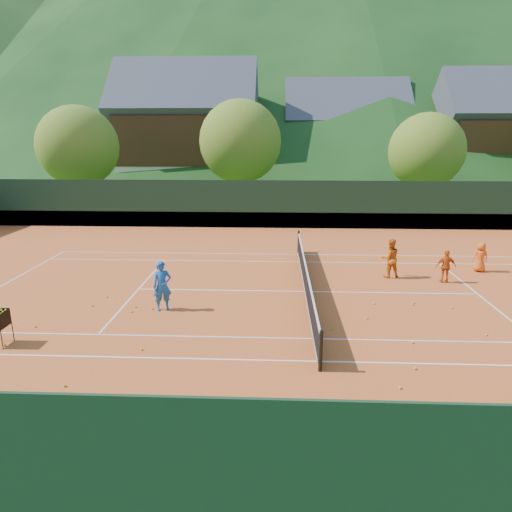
{
  "coord_description": "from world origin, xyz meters",
  "views": [
    {
      "loc": [
        -1.15,
        -16.37,
        5.8
      ],
      "look_at": [
        -1.88,
        0.0,
        1.39
      ],
      "focal_mm": 32.0,
      "sensor_mm": 36.0,
      "label": 1
    }
  ],
  "objects_px": {
    "student_b": "(446,266)",
    "chalet_left": "(188,135)",
    "tennis_net": "(306,279)",
    "chalet_right": "(496,139)",
    "coach": "(162,286)",
    "student_a": "(390,258)",
    "chalet_mid": "(344,141)",
    "student_c": "(481,257)"
  },
  "relations": [
    {
      "from": "student_b",
      "to": "student_a",
      "type": "bearing_deg",
      "value": -15.64
    },
    {
      "from": "chalet_left",
      "to": "student_b",
      "type": "bearing_deg",
      "value": -61.36
    },
    {
      "from": "student_b",
      "to": "chalet_right",
      "type": "bearing_deg",
      "value": -115.81
    },
    {
      "from": "student_b",
      "to": "chalet_mid",
      "type": "height_order",
      "value": "chalet_mid"
    },
    {
      "from": "chalet_mid",
      "to": "chalet_right",
      "type": "bearing_deg",
      "value": -15.95
    },
    {
      "from": "chalet_right",
      "to": "student_c",
      "type": "bearing_deg",
      "value": -114.5
    },
    {
      "from": "chalet_right",
      "to": "tennis_net",
      "type": "bearing_deg",
      "value": -123.69
    },
    {
      "from": "student_b",
      "to": "chalet_right",
      "type": "height_order",
      "value": "chalet_right"
    },
    {
      "from": "coach",
      "to": "chalet_left",
      "type": "distance_m",
      "value": 32.81
    },
    {
      "from": "chalet_left",
      "to": "chalet_right",
      "type": "relative_size",
      "value": 1.16
    },
    {
      "from": "coach",
      "to": "tennis_net",
      "type": "distance_m",
      "value": 5.36
    },
    {
      "from": "chalet_right",
      "to": "chalet_mid",
      "type": "bearing_deg",
      "value": 164.05
    },
    {
      "from": "student_c",
      "to": "chalet_right",
      "type": "distance_m",
      "value": 30.09
    },
    {
      "from": "student_b",
      "to": "chalet_left",
      "type": "relative_size",
      "value": 0.1
    },
    {
      "from": "coach",
      "to": "chalet_right",
      "type": "relative_size",
      "value": 0.14
    },
    {
      "from": "coach",
      "to": "chalet_mid",
      "type": "bearing_deg",
      "value": 51.34
    },
    {
      "from": "tennis_net",
      "to": "chalet_right",
      "type": "bearing_deg",
      "value": 56.31
    },
    {
      "from": "chalet_left",
      "to": "chalet_mid",
      "type": "height_order",
      "value": "chalet_left"
    },
    {
      "from": "chalet_left",
      "to": "tennis_net",
      "type": "bearing_deg",
      "value": -71.57
    },
    {
      "from": "coach",
      "to": "student_b",
      "type": "relative_size",
      "value": 1.28
    },
    {
      "from": "student_a",
      "to": "chalet_right",
      "type": "distance_m",
      "value": 32.79
    },
    {
      "from": "chalet_right",
      "to": "student_b",
      "type": "bearing_deg",
      "value": -116.62
    },
    {
      "from": "student_b",
      "to": "tennis_net",
      "type": "relative_size",
      "value": 0.11
    },
    {
      "from": "chalet_left",
      "to": "chalet_right",
      "type": "distance_m",
      "value": 30.0
    },
    {
      "from": "student_b",
      "to": "chalet_mid",
      "type": "xyz_separation_m",
      "value": [
        0.36,
        32.64,
        4.3
      ]
    },
    {
      "from": "coach",
      "to": "chalet_right",
      "type": "bearing_deg",
      "value": 30.33
    },
    {
      "from": "coach",
      "to": "student_c",
      "type": "bearing_deg",
      "value": -0.15
    },
    {
      "from": "chalet_left",
      "to": "coach",
      "type": "bearing_deg",
      "value": -81.02
    },
    {
      "from": "student_b",
      "to": "chalet_left",
      "type": "xyz_separation_m",
      "value": [
        -15.64,
        28.64,
        4.96
      ]
    },
    {
      "from": "student_c",
      "to": "chalet_left",
      "type": "xyz_separation_m",
      "value": [
        -17.67,
        27.06,
        4.98
      ]
    },
    {
      "from": "student_c",
      "to": "chalet_left",
      "type": "distance_m",
      "value": 32.7
    },
    {
      "from": "student_a",
      "to": "chalet_mid",
      "type": "height_order",
      "value": "chalet_mid"
    },
    {
      "from": "student_c",
      "to": "coach",
      "type": "bearing_deg",
      "value": 19.95
    },
    {
      "from": "chalet_mid",
      "to": "student_a",
      "type": "bearing_deg",
      "value": -94.34
    },
    {
      "from": "student_b",
      "to": "chalet_left",
      "type": "bearing_deg",
      "value": -60.54
    },
    {
      "from": "coach",
      "to": "student_c",
      "type": "distance_m",
      "value": 13.56
    },
    {
      "from": "chalet_left",
      "to": "student_c",
      "type": "bearing_deg",
      "value": -56.86
    },
    {
      "from": "chalet_mid",
      "to": "coach",
      "type": "bearing_deg",
      "value": -106.87
    },
    {
      "from": "student_b",
      "to": "student_c",
      "type": "height_order",
      "value": "student_b"
    },
    {
      "from": "chalet_left",
      "to": "chalet_right",
      "type": "height_order",
      "value": "chalet_left"
    },
    {
      "from": "student_a",
      "to": "student_b",
      "type": "xyz_separation_m",
      "value": [
        2.08,
        -0.61,
        -0.15
      ]
    },
    {
      "from": "student_a",
      "to": "tennis_net",
      "type": "height_order",
      "value": "student_a"
    }
  ]
}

